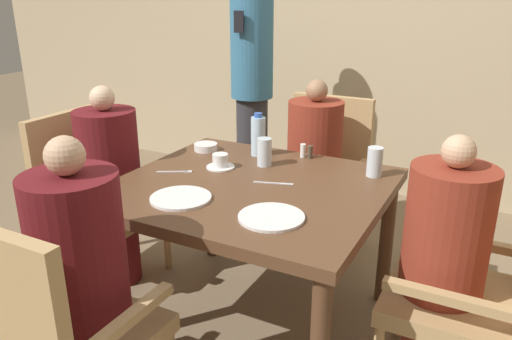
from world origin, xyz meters
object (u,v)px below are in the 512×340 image
(diner_in_near_chair, at_px, (83,288))
(water_bottle, at_px, (258,136))
(diner_in_right_chair, at_px, (442,264))
(glass_tall_mid, at_px, (264,152))
(chair_left_side, at_px, (92,193))
(teacup_with_saucer, at_px, (220,162))
(plate_main_right, at_px, (271,217))
(glass_tall_near, at_px, (375,162))
(bowl_small, at_px, (206,147))
(diner_in_left_chair, at_px, (111,186))
(chair_right_side, at_px, (481,286))
(chair_far_side, at_px, (322,170))
(standing_host, at_px, (252,80))
(diner_in_far_chair, at_px, (314,168))
(chair_near_corner, at_px, (52,332))
(plate_main_left, at_px, (181,198))

(diner_in_near_chair, xyz_separation_m, water_bottle, (0.07, 1.19, 0.26))
(diner_in_right_chair, height_order, glass_tall_mid, diner_in_right_chair)
(chair_left_side, relative_size, teacup_with_saucer, 6.71)
(diner_in_right_chair, bearing_deg, plate_main_right, -155.05)
(water_bottle, height_order, glass_tall_near, water_bottle)
(chair_left_side, height_order, bowl_small, chair_left_side)
(diner_in_left_chair, relative_size, bowl_small, 8.68)
(chair_right_side, distance_m, plate_main_right, 0.84)
(teacup_with_saucer, height_order, water_bottle, water_bottle)
(chair_far_side, distance_m, standing_host, 0.89)
(water_bottle, xyz_separation_m, glass_tall_mid, (0.10, -0.14, -0.04))
(diner_in_near_chair, relative_size, glass_tall_near, 8.04)
(diner_in_far_chair, relative_size, diner_in_right_chair, 1.01)
(chair_far_side, xyz_separation_m, diner_in_right_chair, (0.85, -0.95, 0.05))
(diner_in_far_chair, height_order, plate_main_right, diner_in_far_chair)
(standing_host, relative_size, bowl_small, 13.88)
(chair_near_corner, xyz_separation_m, bowl_small, (-0.22, 1.28, 0.25))
(chair_near_corner, height_order, glass_tall_near, chair_near_corner)
(water_bottle, bearing_deg, chair_far_side, 73.53)
(chair_near_corner, bearing_deg, glass_tall_near, 61.82)
(glass_tall_near, bearing_deg, glass_tall_mid, -168.79)
(chair_left_side, bearing_deg, chair_far_side, 43.58)
(diner_in_left_chair, relative_size, chair_near_corner, 1.18)
(bowl_small, bearing_deg, standing_host, 103.14)
(diner_in_right_chair, height_order, diner_in_near_chair, diner_in_near_chair)
(bowl_small, bearing_deg, glass_tall_mid, -10.94)
(standing_host, xyz_separation_m, teacup_with_saucer, (0.44, -1.16, -0.19))
(plate_main_right, height_order, water_bottle, water_bottle)
(diner_in_near_chair, xyz_separation_m, glass_tall_near, (0.70, 1.16, 0.22))
(chair_far_side, relative_size, bowl_small, 7.35)
(diner_in_far_chair, height_order, glass_tall_near, diner_in_far_chair)
(chair_near_corner, bearing_deg, diner_in_far_chair, 82.31)
(plate_main_left, bearing_deg, diner_in_far_chair, 80.83)
(plate_main_right, bearing_deg, plate_main_left, -179.03)
(plate_main_right, xyz_separation_m, bowl_small, (-0.70, 0.61, 0.01))
(standing_host, height_order, glass_tall_near, standing_host)
(teacup_with_saucer, bearing_deg, glass_tall_near, 18.56)
(teacup_with_saucer, distance_m, bowl_small, 0.30)
(diner_in_left_chair, bearing_deg, chair_right_side, 0.00)
(diner_in_far_chair, xyz_separation_m, diner_in_right_chair, (0.85, -0.80, -0.01))
(chair_left_side, distance_m, standing_host, 1.40)
(chair_left_side, xyz_separation_m, plate_main_right, (1.24, -0.28, 0.24))
(chair_left_side, distance_m, diner_in_near_chair, 1.10)
(diner_in_far_chair, distance_m, bowl_small, 0.68)
(standing_host, distance_m, plate_main_left, 1.67)
(chair_near_corner, xyz_separation_m, plate_main_left, (0.06, 0.66, 0.24))
(standing_host, distance_m, glass_tall_near, 1.48)
(bowl_small, bearing_deg, diner_in_right_chair, -14.36)
(glass_tall_mid, bearing_deg, chair_left_side, -164.65)
(standing_host, relative_size, plate_main_right, 6.86)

